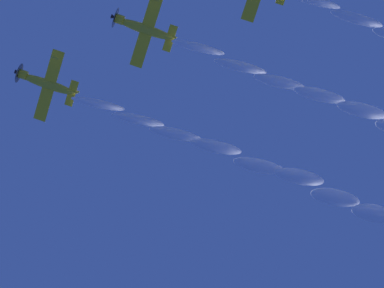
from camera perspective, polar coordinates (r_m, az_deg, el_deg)
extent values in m
ellipsoid|color=gold|center=(97.81, -10.21, 4.20)|extent=(6.92, 3.74, 2.53)
cylinder|color=yellow|center=(98.51, -11.92, 4.85)|extent=(1.38, 1.63, 1.48)
cone|color=black|center=(98.67, -12.28, 4.99)|extent=(0.92, 0.87, 0.76)
cylinder|color=#3F3F47|center=(98.63, -12.20, 4.96)|extent=(1.14, 2.87, 2.89)
cube|color=yellow|center=(97.64, -10.14, 4.10)|extent=(4.75, 8.44, 2.53)
ellipsoid|color=gold|center=(94.91, -9.75, 6.07)|extent=(0.99, 0.63, 0.47)
ellipsoid|color=gold|center=(100.48, -10.50, 2.25)|extent=(0.99, 0.63, 0.47)
cube|color=yellow|center=(97.27, -8.55, 3.59)|extent=(2.09, 3.17, 1.03)
cube|color=gold|center=(97.65, -8.41, 3.75)|extent=(1.20, 0.85, 1.34)
ellipsoid|color=#1E232D|center=(98.19, -10.29, 4.41)|extent=(1.79, 1.40, 1.10)
ellipsoid|color=gold|center=(94.08, -3.34, 8.16)|extent=(6.91, 3.78, 2.39)
cylinder|color=yellow|center=(94.44, -5.17, 8.82)|extent=(1.37, 1.61, 1.45)
cone|color=black|center=(94.54, -5.56, 8.96)|extent=(0.91, 0.87, 0.74)
cylinder|color=#3F3F47|center=(94.51, -5.47, 8.93)|extent=(1.12, 2.83, 2.87)
cube|color=yellow|center=(93.91, -3.25, 8.06)|extent=(4.76, 8.48, 2.34)
ellipsoid|color=gold|center=(91.59, -2.59, 10.22)|extent=(0.99, 0.63, 0.45)
ellipsoid|color=gold|center=(96.37, -3.86, 6.00)|extent=(0.99, 0.63, 0.45)
cube|color=yellow|center=(93.87, -1.57, 7.52)|extent=(2.09, 3.19, 0.96)
cube|color=gold|center=(94.30, -1.45, 7.67)|extent=(1.19, 0.83, 1.33)
ellipsoid|color=#1E232D|center=(94.47, -3.45, 8.35)|extent=(1.78, 1.40, 1.07)
ellipsoid|color=gold|center=(93.33, 3.97, 9.27)|extent=(0.98, 0.63, 0.46)
ellipsoid|color=white|center=(96.87, -6.70, 2.86)|extent=(6.57, 3.58, 2.13)
ellipsoid|color=white|center=(96.42, -3.85, 1.74)|extent=(6.66, 3.74, 2.30)
ellipsoid|color=white|center=(96.12, -1.18, 0.71)|extent=(6.75, 3.91, 2.46)
ellipsoid|color=white|center=(96.05, 1.73, -0.19)|extent=(6.84, 4.07, 2.62)
ellipsoid|color=white|center=(96.43, 4.77, -1.55)|extent=(6.93, 4.23, 2.78)
ellipsoid|color=white|center=(96.97, 7.66, -2.32)|extent=(7.02, 4.39, 2.94)
ellipsoid|color=white|center=(97.93, 10.16, -3.77)|extent=(7.12, 4.55, 3.10)
ellipsoid|color=white|center=(99.21, 12.94, -4.86)|extent=(7.21, 4.71, 3.26)
ellipsoid|color=white|center=(93.60, 0.45, 6.88)|extent=(6.57, 3.58, 2.13)
ellipsoid|color=white|center=(93.55, 3.47, 5.53)|extent=(6.66, 3.74, 2.30)
ellipsoid|color=white|center=(94.05, 6.25, 4.40)|extent=(6.75, 3.91, 2.46)
ellipsoid|color=white|center=(94.26, 9.08, 3.46)|extent=(6.84, 4.07, 2.62)
ellipsoid|color=white|center=(95.16, 12.03, 2.36)|extent=(6.93, 4.23, 2.78)
ellipsoid|color=white|center=(91.48, 8.68, 10.06)|extent=(6.57, 3.58, 2.13)
ellipsoid|color=white|center=(91.89, 11.65, 8.72)|extent=(6.66, 3.74, 2.30)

